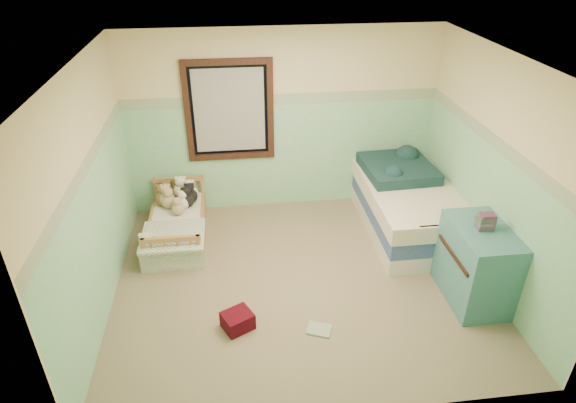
{
  "coord_description": "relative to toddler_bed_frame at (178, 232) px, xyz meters",
  "views": [
    {
      "loc": [
        -0.67,
        -4.36,
        3.59
      ],
      "look_at": [
        -0.1,
        0.35,
        0.85
      ],
      "focal_mm": 30.2,
      "sensor_mm": 36.0,
      "label": 1
    }
  ],
  "objects": [
    {
      "name": "dresser",
      "position": [
        3.28,
        -1.56,
        0.35
      ],
      "size": [
        0.55,
        0.88,
        0.88
      ],
      "primitive_type": "cube",
      "color": "teal",
      "rests_on": "floor"
    },
    {
      "name": "red_pillow",
      "position": [
        0.72,
        -1.73,
        0.0
      ],
      "size": [
        0.37,
        0.35,
        0.18
      ],
      "primitive_type": "cube",
      "rotation": [
        0.0,
        0.0,
        0.47
      ],
      "color": "maroon",
      "rests_on": "floor"
    },
    {
      "name": "toddler_mattress",
      "position": [
        0.0,
        0.0,
        0.15
      ],
      "size": [
        0.63,
        1.33,
        0.12
      ],
      "primitive_type": "cube",
      "color": "silver",
      "rests_on": "toddler_bed_frame"
    },
    {
      "name": "plush_floor_cream",
      "position": [
        -0.31,
        -0.47,
        0.05
      ],
      "size": [
        0.27,
        0.27,
        0.27
      ],
      "primitive_type": "sphere",
      "color": "white",
      "rests_on": "floor"
    },
    {
      "name": "wall_front",
      "position": [
        1.46,
        -2.85,
        1.16
      ],
      "size": [
        4.2,
        0.04,
        2.5
      ],
      "primitive_type": "cube",
      "color": "beige",
      "rests_on": "floor"
    },
    {
      "name": "twin_mattress",
      "position": [
        3.01,
        -0.09,
        0.46
      ],
      "size": [
        1.08,
        2.12,
        0.22
      ],
      "primitive_type": "cube",
      "color": "white",
      "rests_on": "twin_boxspring"
    },
    {
      "name": "teal_blanket",
      "position": [
        2.96,
        0.21,
        0.64
      ],
      "size": [
        0.93,
        0.98,
        0.14
      ],
      "primitive_type": "cube",
      "rotation": [
        0.0,
        0.0,
        0.05
      ],
      "color": "#133332",
      "rests_on": "twin_mattress"
    },
    {
      "name": "patchwork_quilt",
      "position": [
        0.0,
        -0.43,
        0.22
      ],
      "size": [
        0.75,
        0.69,
        0.03
      ],
      "primitive_type": "cube",
      "color": "#6C90AE",
      "rests_on": "toddler_mattress"
    },
    {
      "name": "plush_bed_tan",
      "position": [
        -0.1,
        0.28,
        0.31
      ],
      "size": [
        0.19,
        0.19,
        0.19
      ],
      "primitive_type": "sphere",
      "color": "tan",
      "rests_on": "toddler_mattress"
    },
    {
      "name": "floor",
      "position": [
        1.46,
        -1.05,
        -0.1
      ],
      "size": [
        4.2,
        3.6,
        0.02
      ],
      "primitive_type": "cube",
      "color": "#71634B",
      "rests_on": "ground"
    },
    {
      "name": "plush_floor_tan",
      "position": [
        -0.29,
        -0.47,
        0.04
      ],
      "size": [
        0.26,
        0.26,
        0.26
      ],
      "primitive_type": "sphere",
      "color": "tan",
      "rests_on": "floor"
    },
    {
      "name": "wall_right",
      "position": [
        3.56,
        -1.05,
        1.16
      ],
      "size": [
        0.04,
        3.6,
        2.5
      ],
      "primitive_type": "cube",
      "color": "beige",
      "rests_on": "floor"
    },
    {
      "name": "border_strip",
      "position": [
        1.46,
        0.74,
        1.49
      ],
      "size": [
        4.2,
        0.01,
        0.15
      ],
      "primitive_type": "cube",
      "color": "#4F7050",
      "rests_on": "wall_back"
    },
    {
      "name": "window_frame",
      "position": [
        0.76,
        0.71,
        1.36
      ],
      "size": [
        1.16,
        0.06,
        1.36
      ],
      "primitive_type": "cube",
      "color": "black",
      "rests_on": "wall_back"
    },
    {
      "name": "plush_bed_brown",
      "position": [
        -0.15,
        0.5,
        0.31
      ],
      "size": [
        0.19,
        0.19,
        0.19
      ],
      "primitive_type": "sphere",
      "color": "brown",
      "rests_on": "toddler_mattress"
    },
    {
      "name": "wainscot_mint",
      "position": [
        1.46,
        0.74,
        0.66
      ],
      "size": [
        4.2,
        0.01,
        1.5
      ],
      "primitive_type": "cube",
      "color": "#80BE92",
      "rests_on": "floor"
    },
    {
      "name": "wall_back",
      "position": [
        1.46,
        0.75,
        1.16
      ],
      "size": [
        4.2,
        0.04,
        2.5
      ],
      "primitive_type": "cube",
      "color": "beige",
      "rests_on": "floor"
    },
    {
      "name": "toddler_bed_frame",
      "position": [
        0.0,
        0.0,
        0.0
      ],
      "size": [
        0.69,
        1.38,
        0.18
      ],
      "primitive_type": "cube",
      "color": "#9E6238",
      "rests_on": "floor"
    },
    {
      "name": "ceiling",
      "position": [
        1.46,
        -1.05,
        2.42
      ],
      "size": [
        4.2,
        3.6,
        0.02
      ],
      "primitive_type": "cube",
      "color": "silver",
      "rests_on": "wall_back"
    },
    {
      "name": "window_blinds",
      "position": [
        0.76,
        0.72,
        1.36
      ],
      "size": [
        0.92,
        0.01,
        1.12
      ],
      "primitive_type": "cube",
      "color": "#BABAB3",
      "rests_on": "window_frame"
    },
    {
      "name": "twin_boxspring",
      "position": [
        3.01,
        -0.09,
        0.24
      ],
      "size": [
        1.04,
        2.08,
        0.22
      ],
      "primitive_type": "cube",
      "color": "navy",
      "rests_on": "twin_bed_frame"
    },
    {
      "name": "extra_plush_4",
      "position": [
        0.03,
        0.09,
        0.29
      ],
      "size": [
        0.17,
        0.17,
        0.17
      ],
      "primitive_type": "sphere",
      "color": "tan",
      "rests_on": "toddler_mattress"
    },
    {
      "name": "extra_plush_5",
      "position": [
        -0.19,
        0.37,
        0.31
      ],
      "size": [
        0.21,
        0.21,
        0.21
      ],
      "primitive_type": "sphere",
      "color": "brown",
      "rests_on": "toddler_mattress"
    },
    {
      "name": "plush_bed_white",
      "position": [
        0.05,
        0.5,
        0.33
      ],
      "size": [
        0.23,
        0.23,
        0.23
      ],
      "primitive_type": "sphere",
      "color": "silver",
      "rests_on": "toddler_mattress"
    },
    {
      "name": "plush_bed_dark",
      "position": [
        0.13,
        0.28,
        0.31
      ],
      "size": [
        0.2,
        0.2,
        0.2
      ],
      "primitive_type": "sphere",
      "color": "black",
      "rests_on": "toddler_mattress"
    },
    {
      "name": "floor_book",
      "position": [
        1.54,
        -1.87,
        -0.08
      ],
      "size": [
        0.29,
        0.26,
        0.02
      ],
      "primitive_type": "cube",
      "rotation": [
        0.0,
        0.0,
        -0.38
      ],
      "color": "gold",
      "rests_on": "floor"
    },
    {
      "name": "extra_plush_3",
      "position": [
        0.08,
        0.24,
        0.3
      ],
      "size": [
        0.18,
        0.18,
        0.18
      ],
      "primitive_type": "sphere",
      "color": "white",
      "rests_on": "toddler_mattress"
    },
    {
      "name": "extra_plush_0",
      "position": [
        0.17,
        0.39,
        0.31
      ],
      "size": [
        0.2,
        0.2,
        0.2
      ],
      "primitive_type": "sphere",
      "color": "black",
      "rests_on": "toddler_mattress"
    },
    {
      "name": "extra_plush_1",
      "position": [
        0.17,
        0.45,
        0.31
      ],
      "size": [
        0.21,
        0.21,
        0.21
      ],
      "primitive_type": "sphere",
      "color": "silver",
      "rests_on": "toddler_mattress"
    },
    {
      "name": "extra_plush_2",
      "position": [
        -0.14,
        0.34,
        0.32
      ],
      "size": [
        0.22,
        0.22,
        0.22
      ],
      "primitive_type": "sphere",
      "color": "tan",
      "rests_on": "toddler_mattress"
    },
    {
      "name": "twin_bed_frame",
      "position": [
        3.01,
        -0.09,
        0.02
      ],
      "size": [
        1.04,
        2.08,
        0.22
      ],
      "primitive_type": "cube",
      "color": "white",
      "rests_on": "floor"
    },
    {
      "name": "book_stack",
      "position": [
        3.28,
        -1.55,
        0.88
      ],
      "size": [
        0.17,
        0.14,
        0.16
      ],
      "primitive_type": "cube",
      "rotation": [
        0.0,
        0.0,
        -0.09
      ],
      "color": "brown",
      "rests_on": "dresser"
    },
    {
      "name": "wall_left",
      "position": [
        -0.64,
        -1.05,
        1.16
      ],
      "size": [
        0.04,
        3.6,
        2.5
      ],
      "primitive_type": "cube",
      "color": "beige",
      "rests_on": "floor"
    }
  ]
}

